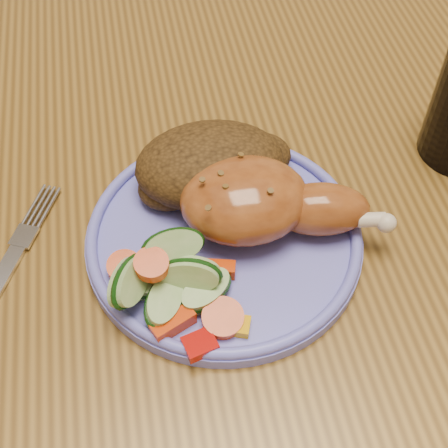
# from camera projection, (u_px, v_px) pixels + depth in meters

# --- Properties ---
(ground) EXTENTS (4.00, 4.00, 0.00)m
(ground) POSITION_uv_depth(u_px,v_px,m) (269.00, 423.00, 1.21)
(ground) COLOR #543A1C
(ground) RESTS_ON ground
(dining_table) EXTENTS (0.90, 1.40, 0.75)m
(dining_table) POSITION_uv_depth(u_px,v_px,m) (304.00, 201.00, 0.69)
(dining_table) COLOR brown
(dining_table) RESTS_ON ground
(chair_far) EXTENTS (0.42, 0.42, 0.91)m
(chair_far) POSITION_uv_depth(u_px,v_px,m) (210.00, 16.00, 1.20)
(chair_far) COLOR #4C2D16
(chair_far) RESTS_ON ground
(plate) EXTENTS (0.24, 0.24, 0.01)m
(plate) POSITION_uv_depth(u_px,v_px,m) (224.00, 239.00, 0.54)
(plate) COLOR #6669D9
(plate) RESTS_ON dining_table
(plate_rim) EXTENTS (0.24, 0.24, 0.01)m
(plate_rim) POSITION_uv_depth(u_px,v_px,m) (224.00, 231.00, 0.54)
(plate_rim) COLOR #6669D9
(plate_rim) RESTS_ON plate
(chicken_leg) EXTENTS (0.18, 0.10, 0.06)m
(chicken_leg) POSITION_uv_depth(u_px,v_px,m) (263.00, 202.00, 0.53)
(chicken_leg) COLOR #9C5220
(chicken_leg) RESTS_ON plate
(rice_pilaf) EXTENTS (0.15, 0.10, 0.06)m
(rice_pilaf) POSITION_uv_depth(u_px,v_px,m) (213.00, 165.00, 0.56)
(rice_pilaf) COLOR #452D11
(rice_pilaf) RESTS_ON plate
(vegetable_pile) EXTENTS (0.12, 0.11, 0.06)m
(vegetable_pile) POSITION_uv_depth(u_px,v_px,m) (171.00, 282.00, 0.49)
(vegetable_pile) COLOR #A50A05
(vegetable_pile) RESTS_ON plate
(fork) EXTENTS (0.09, 0.16, 0.00)m
(fork) POSITION_uv_depth(u_px,v_px,m) (1.00, 278.00, 0.52)
(fork) COLOR silver
(fork) RESTS_ON dining_table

